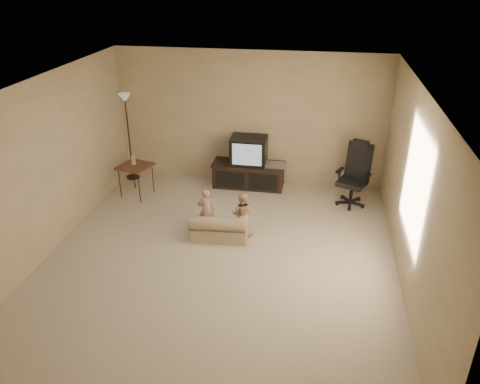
% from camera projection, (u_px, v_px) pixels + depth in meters
% --- Properties ---
extents(floor, '(5.50, 5.50, 0.00)m').
position_uv_depth(floor, '(220.00, 259.00, 6.78)').
color(floor, '#B8AF92').
rests_on(floor, ground).
extents(room_shell, '(5.50, 5.50, 5.50)m').
position_uv_depth(room_shell, '(218.00, 162.00, 6.10)').
color(room_shell, silver).
rests_on(room_shell, floor).
extents(tv_stand, '(1.38, 0.51, 0.98)m').
position_uv_depth(tv_stand, '(249.00, 166.00, 8.79)').
color(tv_stand, black).
rests_on(tv_stand, floor).
extents(office_chair, '(0.69, 0.70, 1.14)m').
position_uv_depth(office_chair, '(354.00, 182.00, 8.16)').
color(office_chair, black).
rests_on(office_chair, floor).
extents(side_table, '(0.65, 0.65, 0.80)m').
position_uv_depth(side_table, '(135.00, 166.00, 8.39)').
color(side_table, brown).
rests_on(side_table, floor).
extents(floor_lamp, '(0.26, 0.26, 1.69)m').
position_uv_depth(floor_lamp, '(127.00, 118.00, 8.78)').
color(floor_lamp, black).
rests_on(floor_lamp, floor).
extents(child_sofa, '(0.90, 0.55, 0.42)m').
position_uv_depth(child_sofa, '(219.00, 229.00, 7.20)').
color(child_sofa, tan).
rests_on(child_sofa, floor).
extents(toddler_left, '(0.31, 0.25, 0.73)m').
position_uv_depth(toddler_left, '(206.00, 210.00, 7.33)').
color(toddler_left, tan).
rests_on(toddler_left, floor).
extents(toddler_right, '(0.37, 0.22, 0.73)m').
position_uv_depth(toddler_right, '(242.00, 214.00, 7.22)').
color(toddler_right, tan).
rests_on(toddler_right, floor).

